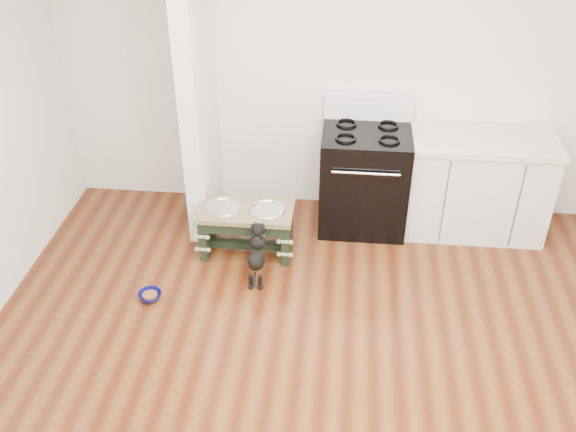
# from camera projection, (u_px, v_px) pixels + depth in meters

# --- Properties ---
(ground) EXTENTS (5.00, 5.00, 0.00)m
(ground) POSITION_uv_depth(u_px,v_px,m) (320.00, 405.00, 4.17)
(ground) COLOR #441B0C
(ground) RESTS_ON ground
(room_shell) EXTENTS (5.00, 5.00, 5.00)m
(room_shell) POSITION_uv_depth(u_px,v_px,m) (328.00, 193.00, 3.28)
(room_shell) COLOR silver
(room_shell) RESTS_ON ground
(partition_wall) EXTENTS (0.15, 0.80, 2.70)m
(partition_wall) POSITION_uv_depth(u_px,v_px,m) (197.00, 80.00, 5.26)
(partition_wall) COLOR silver
(partition_wall) RESTS_ON ground
(oven_range) EXTENTS (0.76, 0.69, 1.14)m
(oven_range) POSITION_uv_depth(u_px,v_px,m) (364.00, 177.00, 5.68)
(oven_range) COLOR black
(oven_range) RESTS_ON ground
(cabinet_run) EXTENTS (1.24, 0.64, 0.91)m
(cabinet_run) POSITION_uv_depth(u_px,v_px,m) (476.00, 185.00, 5.62)
(cabinet_run) COLOR silver
(cabinet_run) RESTS_ON ground
(dog_feeder) EXTENTS (0.79, 0.42, 0.45)m
(dog_feeder) POSITION_uv_depth(u_px,v_px,m) (246.00, 222.00, 5.39)
(dog_feeder) COLOR black
(dog_feeder) RESTS_ON ground
(puppy) EXTENTS (0.14, 0.41, 0.48)m
(puppy) POSITION_uv_depth(u_px,v_px,m) (257.00, 253.00, 5.11)
(puppy) COLOR black
(puppy) RESTS_ON ground
(floor_bowl) EXTENTS (0.23, 0.23, 0.06)m
(floor_bowl) POSITION_uv_depth(u_px,v_px,m) (150.00, 296.00, 5.03)
(floor_bowl) COLOR #0C0C59
(floor_bowl) RESTS_ON ground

